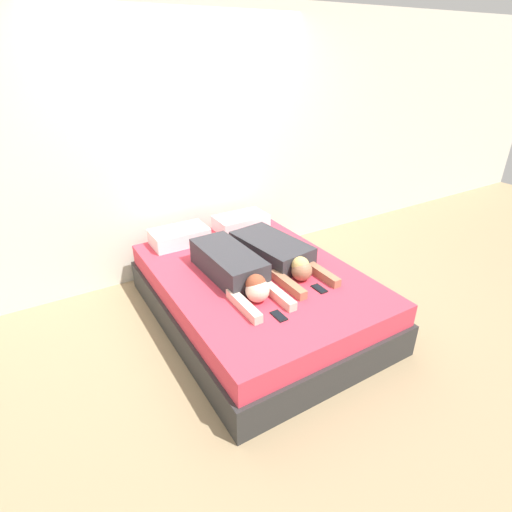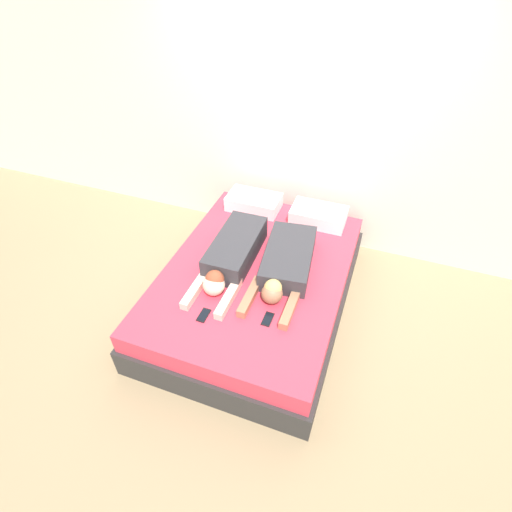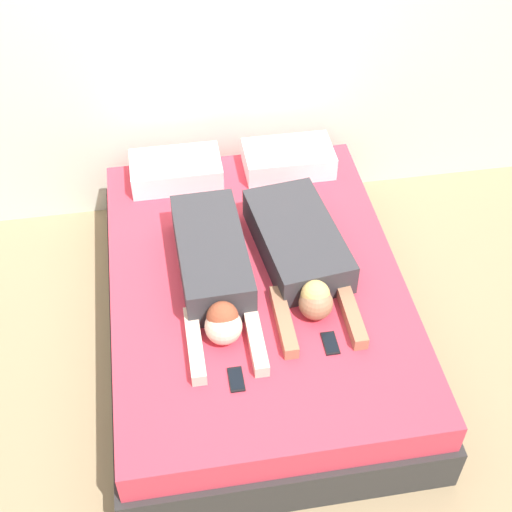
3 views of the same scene
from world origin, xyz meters
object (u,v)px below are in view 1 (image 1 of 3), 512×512
object	(u,v)px
person_left	(233,268)
person_right	(276,253)
pillow_head_left	(179,236)
cell_phone_right	(319,289)
cell_phone_left	(279,316)
pillow_head_right	(241,222)
bed	(256,295)

from	to	relation	value
person_left	person_right	size ratio (longest dim) A/B	1.01
pillow_head_left	cell_phone_right	size ratio (longest dim) A/B	3.93
cell_phone_right	person_right	bearing A→B (deg)	93.29
cell_phone_left	cell_phone_right	distance (m)	0.50
pillow_head_left	person_left	world-z (taller)	person_left
pillow_head_right	person_right	size ratio (longest dim) A/B	0.49
person_left	cell_phone_right	world-z (taller)	person_left
person_left	cell_phone_right	xyz separation A→B (m)	(0.50, -0.50, -0.10)
pillow_head_left	cell_phone_right	world-z (taller)	pillow_head_left
bed	cell_phone_right	size ratio (longest dim) A/B	15.89
bed	pillow_head_left	bearing A→B (deg)	111.56
pillow_head_right	cell_phone_left	xyz separation A→B (m)	(-0.54, -1.51, -0.07)
pillow_head_right	cell_phone_right	world-z (taller)	pillow_head_right
pillow_head_left	person_right	world-z (taller)	person_right
cell_phone_left	cell_phone_right	world-z (taller)	same
bed	person_right	xyz separation A→B (m)	(0.25, 0.06, 0.33)
person_left	bed	bearing A→B (deg)	2.28
pillow_head_right	person_right	world-z (taller)	person_right
pillow_head_left	person_left	distance (m)	0.89
pillow_head_right	cell_phone_left	size ratio (longest dim) A/B	3.93
bed	pillow_head_right	size ratio (longest dim) A/B	4.05
cell_phone_right	pillow_head_right	bearing A→B (deg)	87.39
person_left	cell_phone_right	distance (m)	0.71
person_left	cell_phone_left	world-z (taller)	person_left
person_left	person_right	world-z (taller)	person_left
bed	person_left	distance (m)	0.41
pillow_head_right	cell_phone_left	world-z (taller)	pillow_head_right
bed	person_right	distance (m)	0.41
pillow_head_left	cell_phone_left	distance (m)	1.52
pillow_head_left	cell_phone_left	size ratio (longest dim) A/B	3.93
pillow_head_left	person_right	xyz separation A→B (m)	(0.59, -0.81, 0.01)
cell_phone_left	person_right	bearing A→B (deg)	57.41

